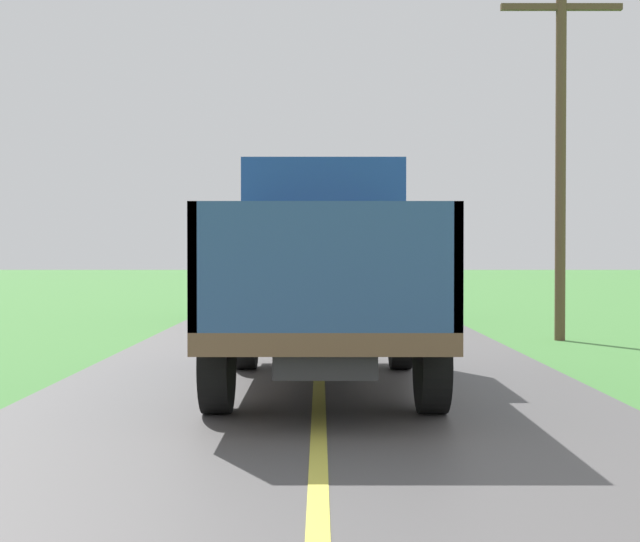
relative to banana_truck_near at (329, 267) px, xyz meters
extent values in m
cube|color=#2D2D30|center=(-0.03, -0.91, -0.80)|extent=(0.90, 5.51, 0.24)
cube|color=brown|center=(-0.03, -0.91, -0.60)|extent=(2.30, 5.80, 0.20)
cube|color=#1E479E|center=(-0.03, 1.04, 0.45)|extent=(2.10, 1.90, 1.90)
cube|color=black|center=(-0.03, 1.99, 0.78)|extent=(1.78, 0.02, 0.76)
cube|color=#2D517F|center=(-1.14, -1.89, 0.05)|extent=(0.08, 3.85, 1.10)
cube|color=#2D517F|center=(1.08, -1.89, 0.05)|extent=(0.08, 3.85, 1.10)
cube|color=#2D517F|center=(-0.03, -3.77, 0.05)|extent=(2.30, 0.08, 1.10)
cube|color=#2D517F|center=(-0.03, 0.00, 0.05)|extent=(2.30, 0.08, 1.10)
cylinder|color=black|center=(-1.08, 0.89, -0.90)|extent=(0.28, 1.00, 1.00)
cylinder|color=black|center=(1.02, 0.89, -0.90)|extent=(0.28, 1.00, 1.00)
cylinder|color=black|center=(-1.08, -2.51, -0.90)|extent=(0.28, 1.00, 1.00)
cylinder|color=black|center=(1.02, -2.51, -0.90)|extent=(0.28, 1.00, 1.00)
ellipsoid|color=#96C423|center=(0.58, -0.94, 0.04)|extent=(0.55, 0.52, 0.43)
ellipsoid|color=#94BD21|center=(0.52, -1.73, 0.36)|extent=(0.42, 0.41, 0.48)
ellipsoid|color=#A5C52B|center=(0.46, -2.61, 0.33)|extent=(0.41, 0.42, 0.49)
ellipsoid|color=#A7B52F|center=(0.85, -2.30, 0.30)|extent=(0.55, 0.64, 0.40)
ellipsoid|color=#A7C728|center=(0.49, -2.03, 0.02)|extent=(0.57, 0.60, 0.47)
ellipsoid|color=#A4BC20|center=(-0.77, -1.50, 0.02)|extent=(0.53, 0.63, 0.38)
ellipsoid|color=#9DB623|center=(0.79, -0.85, -0.28)|extent=(0.45, 0.56, 0.49)
cube|color=#2D2D30|center=(-0.35, 11.58, -0.80)|extent=(0.90, 5.51, 0.24)
cube|color=brown|center=(-0.35, 11.58, -0.60)|extent=(2.30, 5.80, 0.20)
cube|color=#197A4C|center=(-0.35, 13.53, 0.45)|extent=(2.10, 1.90, 1.90)
cube|color=black|center=(-0.35, 14.48, 0.78)|extent=(1.78, 0.02, 0.76)
cube|color=#232328|center=(-1.46, 10.60, 0.05)|extent=(0.08, 3.85, 1.10)
cube|color=#232328|center=(0.76, 10.60, 0.05)|extent=(0.08, 3.85, 1.10)
cube|color=#232328|center=(-0.35, 8.72, 0.05)|extent=(2.30, 0.08, 1.10)
cube|color=#232328|center=(-0.35, 12.49, 0.05)|extent=(2.30, 0.08, 1.10)
cylinder|color=black|center=(-1.40, 13.38, -0.90)|extent=(0.28, 1.00, 1.00)
cylinder|color=black|center=(0.70, 13.38, -0.90)|extent=(0.28, 1.00, 1.00)
cylinder|color=black|center=(-1.40, 9.98, -0.90)|extent=(0.28, 1.00, 1.00)
cylinder|color=black|center=(0.70, 9.98, -0.90)|extent=(0.28, 1.00, 1.00)
ellipsoid|color=#99C427|center=(0.07, 11.33, -0.01)|extent=(0.44, 0.57, 0.36)
ellipsoid|color=#9FB420|center=(0.49, 10.94, -0.31)|extent=(0.41, 0.44, 0.44)
ellipsoid|color=#A8B633|center=(-0.92, 9.78, 0.00)|extent=(0.51, 0.53, 0.37)
ellipsoid|color=#A2BF30|center=(-0.89, 11.17, 0.31)|extent=(0.57, 0.53, 0.38)
ellipsoid|color=#8FCA2C|center=(0.27, 9.92, -0.30)|extent=(0.50, 0.64, 0.37)
ellipsoid|color=#9DC12E|center=(-0.19, 10.52, -0.01)|extent=(0.57, 0.65, 0.43)
ellipsoid|color=#9BCA2A|center=(-0.23, 9.10, -0.35)|extent=(0.42, 0.45, 0.38)
ellipsoid|color=#99BC35|center=(-0.93, 11.39, 0.03)|extent=(0.46, 0.59, 0.44)
ellipsoid|color=#A4B635|center=(-0.20, 9.89, -0.31)|extent=(0.46, 0.41, 0.41)
ellipsoid|color=#93C934|center=(-0.63, 10.03, 0.03)|extent=(0.41, 0.46, 0.41)
ellipsoid|color=#A4B82A|center=(-0.40, 10.20, 0.02)|extent=(0.44, 0.55, 0.45)
ellipsoid|color=#A4B732|center=(-0.36, 10.95, -0.04)|extent=(0.56, 0.70, 0.50)
ellipsoid|color=#A5BF31|center=(-0.17, 9.62, -0.32)|extent=(0.56, 0.64, 0.40)
cylinder|color=brown|center=(4.52, 5.78, 1.90)|extent=(0.20, 0.20, 6.76)
cube|color=brown|center=(4.52, 5.78, 4.88)|extent=(2.31, 0.12, 0.12)
camera|label=1|loc=(-0.07, -11.19, 0.15)|focal=49.86mm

